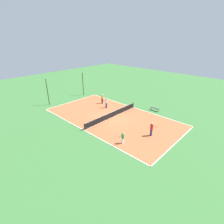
# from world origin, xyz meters

# --- Properties ---
(ground_plane) EXTENTS (80.00, 80.00, 0.00)m
(ground_plane) POSITION_xyz_m (0.00, 0.00, 0.00)
(ground_plane) COLOR #3D7538
(court_surface) EXTENTS (11.18, 20.83, 0.02)m
(court_surface) POSITION_xyz_m (0.00, 0.00, 0.01)
(court_surface) COLOR #C66038
(court_surface) RESTS_ON ground_plane
(tennis_net) EXTENTS (10.98, 0.10, 0.96)m
(tennis_net) POSITION_xyz_m (0.00, 0.00, 0.51)
(tennis_net) COLOR black
(tennis_net) RESTS_ON court_surface
(bench) EXTENTS (0.36, 1.58, 0.45)m
(bench) POSITION_xyz_m (6.84, -3.47, 0.39)
(bench) COLOR #333338
(bench) RESTS_ON ground_plane
(player_coach_red) EXTENTS (0.47, 0.97, 1.84)m
(player_coach_red) POSITION_xyz_m (-0.55, -7.29, 1.09)
(player_coach_red) COLOR navy
(player_coach_red) RESTS_ON court_surface
(player_center_orange) EXTENTS (0.46, 0.46, 1.78)m
(player_center_orange) POSITION_xyz_m (3.16, 5.46, 1.05)
(player_center_orange) COLOR black
(player_center_orange) RESTS_ON court_surface
(player_far_white) EXTENTS (0.65, 0.99, 1.71)m
(player_far_white) POSITION_xyz_m (2.16, 3.40, 1.01)
(player_far_white) COLOR navy
(player_far_white) RESTS_ON court_surface
(player_far_green) EXTENTS (0.97, 0.44, 1.44)m
(player_far_green) POSITION_xyz_m (-4.33, -5.78, 0.83)
(player_far_green) COLOR white
(player_far_green) RESTS_ON court_surface
(tennis_ball_right_alley) EXTENTS (0.07, 0.07, 0.07)m
(tennis_ball_right_alley) POSITION_xyz_m (-5.17, -5.92, 0.06)
(tennis_ball_right_alley) COLOR #CCE033
(tennis_ball_right_alley) RESTS_ON court_surface
(tennis_ball_left_sideline) EXTENTS (0.07, 0.07, 0.07)m
(tennis_ball_left_sideline) POSITION_xyz_m (-3.69, 1.83, 0.06)
(tennis_ball_left_sideline) COLOR #CCE033
(tennis_ball_left_sideline) RESTS_ON court_surface
(tennis_ball_near_net) EXTENTS (0.07, 0.07, 0.07)m
(tennis_ball_near_net) POSITION_xyz_m (3.51, -6.57, 0.06)
(tennis_ball_near_net) COLOR #CCE033
(tennis_ball_near_net) RESTS_ON court_surface
(fence_post_back_left) EXTENTS (0.12, 0.12, 4.77)m
(fence_post_back_left) POSITION_xyz_m (-3.96, 12.01, 2.39)
(fence_post_back_left) COLOR black
(fence_post_back_left) RESTS_ON ground_plane
(fence_post_back_right) EXTENTS (0.12, 0.12, 4.77)m
(fence_post_back_right) POSITION_xyz_m (3.96, 12.01, 2.39)
(fence_post_back_right) COLOR black
(fence_post_back_right) RESTS_ON ground_plane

